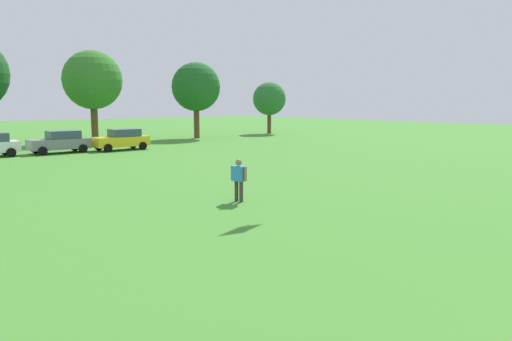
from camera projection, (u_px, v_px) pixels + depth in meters
ground_plane at (15, 172)px, 26.18m from camera, size 160.00×160.00×0.00m
adult_bystander at (239, 176)px, 18.21m from camera, size 0.39×0.78×1.65m
parked_car_gray_2 at (60, 142)px, 35.92m from camera, size 4.30×2.02×1.68m
parked_car_yellow_3 at (122, 139)px, 38.19m from camera, size 4.30×2.02×1.68m
tree_center_right at (93, 80)px, 45.64m from camera, size 5.61×5.61×8.75m
tree_right at (196, 87)px, 50.41m from camera, size 5.14×5.14×8.01m
tree_far_right at (269, 99)px, 58.20m from camera, size 4.02×4.02×6.27m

